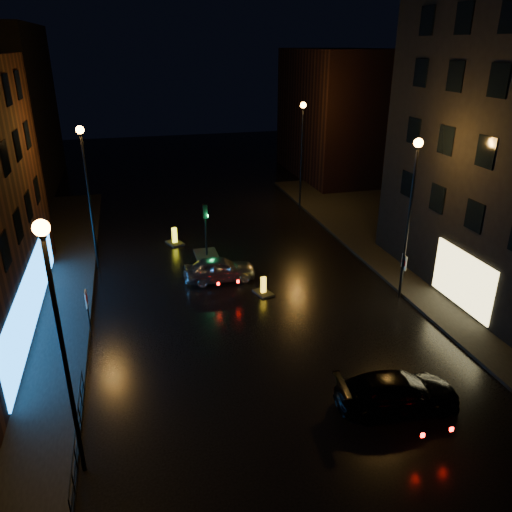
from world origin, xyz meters
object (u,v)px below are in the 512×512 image
(road_sign_left, at_px, (87,303))
(road_sign_right, at_px, (404,266))
(dark_sedan, at_px, (398,392))
(traffic_signal, at_px, (207,249))
(bollard_far, at_px, (175,240))
(silver_hatchback, at_px, (220,269))
(bollard_near, at_px, (263,290))

(road_sign_left, bearing_deg, road_sign_right, 0.43)
(dark_sedan, distance_m, road_sign_right, 9.21)
(dark_sedan, relative_size, road_sign_left, 2.02)
(traffic_signal, distance_m, bollard_far, 3.23)
(silver_hatchback, bearing_deg, bollard_far, 17.60)
(traffic_signal, xyz_separation_m, road_sign_right, (9.10, -7.93, 1.28))
(road_sign_left, bearing_deg, silver_hatchback, 32.81)
(traffic_signal, bearing_deg, silver_hatchback, -87.41)
(traffic_signal, bearing_deg, road_sign_right, -41.10)
(bollard_near, bearing_deg, road_sign_right, -33.06)
(bollard_near, height_order, bollard_far, bollard_far)
(silver_hatchback, relative_size, bollard_far, 2.67)
(bollard_far, bearing_deg, bollard_near, -86.35)
(traffic_signal, height_order, road_sign_right, traffic_signal)
(silver_hatchback, xyz_separation_m, road_sign_left, (-6.86, -4.28, 1.02))
(bollard_near, distance_m, bollard_far, 9.35)
(silver_hatchback, xyz_separation_m, dark_sedan, (4.30, -12.27, -0.02))
(dark_sedan, relative_size, road_sign_right, 1.94)
(road_sign_left, height_order, road_sign_right, road_sign_right)
(bollard_near, bearing_deg, dark_sedan, -92.89)
(road_sign_left, xyz_separation_m, road_sign_right, (15.79, -0.12, 0.07))
(bollard_near, distance_m, road_sign_left, 9.15)
(silver_hatchback, height_order, bollard_near, silver_hatchback)
(bollard_far, distance_m, road_sign_right, 15.26)
(bollard_near, relative_size, road_sign_right, 0.54)
(silver_hatchback, bearing_deg, road_sign_left, 122.87)
(traffic_signal, xyz_separation_m, road_sign_left, (-6.70, -7.82, 1.21))
(silver_hatchback, distance_m, dark_sedan, 13.00)
(road_sign_left, bearing_deg, traffic_signal, 50.27)
(bollard_near, xyz_separation_m, road_sign_right, (6.99, -2.13, 1.57))
(silver_hatchback, distance_m, road_sign_left, 8.15)
(dark_sedan, bearing_deg, bollard_far, 24.52)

